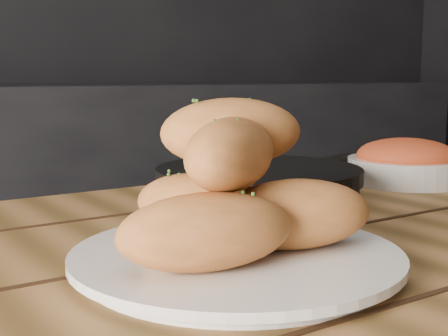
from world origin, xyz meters
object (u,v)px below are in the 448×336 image
Objects in this scene: plate at (236,260)px; skillet at (260,182)px; bread_rolls at (233,188)px; bowl at (406,163)px.

plate is 0.33m from skillet.
plate is 1.15× the size of bread_rolls.
skillet is 0.28m from bowl.
skillet is at bearing 49.45° from plate.
bread_rolls is at bearing -155.69° from bowl.
bread_rolls is at bearing -131.07° from skillet.
plate is at bearing -62.93° from bread_rolls.
bowl is at bearing 24.31° from bread_rolls.
plate is 0.07m from bread_rolls.
bread_rolls is at bearing 117.07° from plate.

